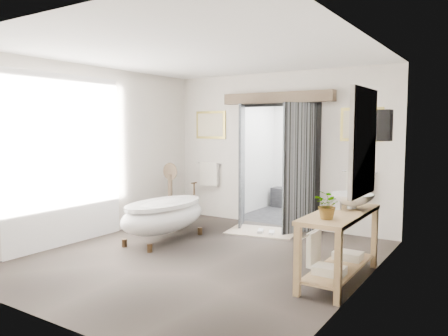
{
  "coord_description": "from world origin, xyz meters",
  "views": [
    {
      "loc": [
        3.63,
        -4.98,
        1.87
      ],
      "look_at": [
        0.0,
        0.6,
        1.25
      ],
      "focal_mm": 35.0,
      "sensor_mm": 36.0,
      "label": 1
    }
  ],
  "objects_px": {
    "rug": "(262,231)",
    "basin": "(352,201)",
    "clawfoot_tub": "(164,215)",
    "vanity": "(337,240)"
  },
  "relations": [
    {
      "from": "rug",
      "to": "basin",
      "type": "xyz_separation_m",
      "value": [
        2.01,
        -1.38,
        0.94
      ]
    },
    {
      "from": "clawfoot_tub",
      "to": "rug",
      "type": "xyz_separation_m",
      "value": [
        1.08,
        1.41,
        -0.42
      ]
    },
    {
      "from": "clawfoot_tub",
      "to": "vanity",
      "type": "height_order",
      "value": "clawfoot_tub"
    },
    {
      "from": "clawfoot_tub",
      "to": "basin",
      "type": "xyz_separation_m",
      "value": [
        3.09,
        0.03,
        0.51
      ]
    },
    {
      "from": "basin",
      "to": "rug",
      "type": "bearing_deg",
      "value": 154.33
    },
    {
      "from": "clawfoot_tub",
      "to": "basin",
      "type": "height_order",
      "value": "basin"
    },
    {
      "from": "clawfoot_tub",
      "to": "vanity",
      "type": "bearing_deg",
      "value": -5.52
    },
    {
      "from": "clawfoot_tub",
      "to": "rug",
      "type": "bearing_deg",
      "value": 52.73
    },
    {
      "from": "vanity",
      "to": "basin",
      "type": "xyz_separation_m",
      "value": [
        0.07,
        0.32,
        0.44
      ]
    },
    {
      "from": "vanity",
      "to": "clawfoot_tub",
      "type": "bearing_deg",
      "value": 174.48
    }
  ]
}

